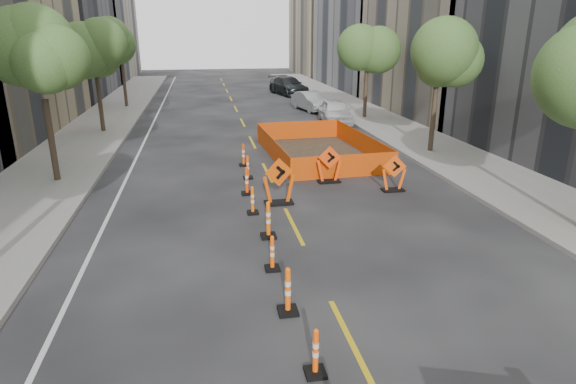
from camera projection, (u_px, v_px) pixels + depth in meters
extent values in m
plane|color=black|center=(325.00, 290.00, 11.20)|extent=(140.00, 140.00, 0.00)
cube|color=gray|center=(56.00, 168.00, 20.87)|extent=(4.00, 90.00, 0.15)
cube|color=gray|center=(441.00, 151.00, 23.88)|extent=(4.00, 90.00, 0.15)
cube|color=#4C4C51|center=(32.00, 16.00, 42.72)|extent=(12.00, 16.00, 14.00)
cube|color=gray|center=(477.00, 12.00, 34.03)|extent=(12.00, 16.00, 14.00)
cube|color=tan|center=(341.00, 14.00, 66.19)|extent=(12.00, 14.00, 16.00)
cylinder|color=#382B1E|center=(52.00, 144.00, 18.63)|extent=(0.24, 0.24, 3.15)
sphere|color=#315C27|center=(39.00, 65.00, 17.68)|extent=(2.80, 2.80, 2.80)
cylinder|color=#382B1E|center=(101.00, 106.00, 27.96)|extent=(0.24, 0.24, 3.15)
sphere|color=#315C27|center=(94.00, 53.00, 27.01)|extent=(2.80, 2.80, 2.80)
cylinder|color=#382B1E|center=(125.00, 88.00, 37.29)|extent=(0.24, 0.24, 3.15)
sphere|color=#315C27|center=(121.00, 48.00, 36.35)|extent=(2.80, 2.80, 2.80)
cylinder|color=#382B1E|center=(433.00, 121.00, 23.30)|extent=(0.24, 0.24, 3.15)
sphere|color=#315C27|center=(439.00, 58.00, 22.36)|extent=(2.80, 2.80, 2.80)
cylinder|color=#382B1E|center=(365.00, 96.00, 32.63)|extent=(0.24, 0.24, 3.15)
sphere|color=#315C27|center=(368.00, 50.00, 31.69)|extent=(2.80, 2.80, 2.80)
imported|color=white|center=(335.00, 111.00, 31.30)|extent=(2.23, 4.67, 1.54)
imported|color=gray|center=(311.00, 101.00, 36.34)|extent=(2.40, 4.46, 1.40)
imported|color=black|center=(288.00, 86.00, 45.50)|extent=(3.50, 6.00, 1.63)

